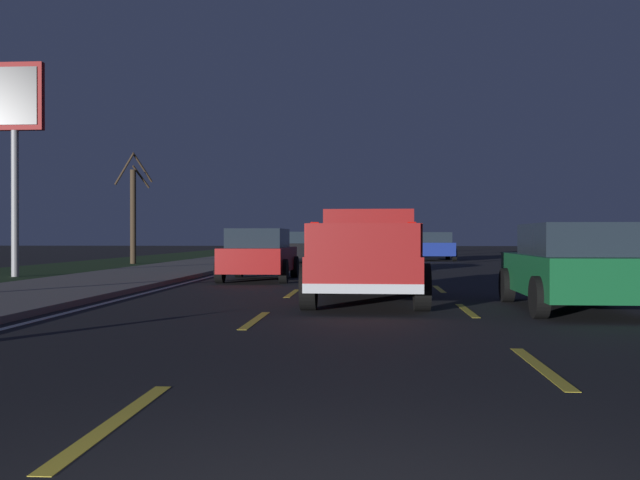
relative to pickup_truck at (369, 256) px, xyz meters
The scene contains 11 objects.
ground 14.87m from the pickup_truck, ahead, with size 144.00×144.00×0.00m, color black.
sidewalk_shoulder 16.63m from the pickup_truck, 26.68° to the left, with size 108.00×4.00×0.12m, color slate.
grass_verge 19.40m from the pickup_truck, 40.01° to the left, with size 108.00×6.00×0.01m, color #1E3819.
lane_markings 17.81m from the pickup_truck, ahead, with size 108.00×7.04×0.01m.
pickup_truck is the anchor object (origin of this frame).
sedan_red 7.47m from the pickup_truck, 26.12° to the left, with size 4.40×2.02×1.54m.
sedan_green 4.05m from the pickup_truck, 115.50° to the right, with size 4.42×2.05×1.54m.
sedan_black 21.68m from the pickup_truck, ahead, with size 4.43×2.07×1.54m.
sedan_blue 25.86m from the pickup_truck, ahead, with size 4.42×2.06×1.54m.
gas_price_sign 14.67m from the pickup_truck, 55.12° to the left, with size 0.27×1.90×6.96m.
bare_tree_far 22.61m from the pickup_truck, 30.21° to the left, with size 1.33×1.50×5.38m.
Camera 1 is at (-2.93, -0.05, 1.31)m, focal length 41.24 mm.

